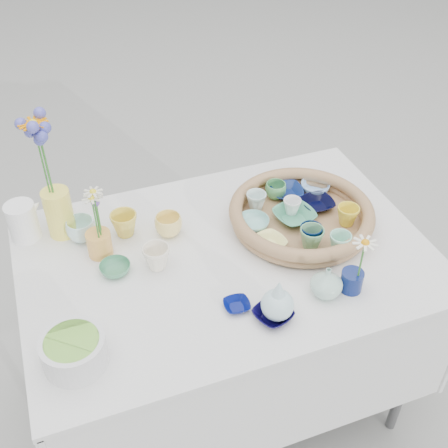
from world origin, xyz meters
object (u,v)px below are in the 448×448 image
object	(u,v)px
wicker_tray	(301,215)
tall_vase_yellow	(59,213)
display_table	(226,395)
bud_vase_seafoam	(327,282)

from	to	relation	value
wicker_tray	tall_vase_yellow	xyz separation A→B (m)	(-0.74, 0.23, 0.04)
display_table	tall_vase_yellow	bearing A→B (deg)	148.74
tall_vase_yellow	display_table	bearing A→B (deg)	-31.26
wicker_tray	bud_vase_seafoam	bearing A→B (deg)	-103.32
bud_vase_seafoam	wicker_tray	bearing A→B (deg)	76.68
wicker_tray	bud_vase_seafoam	world-z (taller)	bud_vase_seafoam
bud_vase_seafoam	tall_vase_yellow	bearing A→B (deg)	141.17
display_table	bud_vase_seafoam	size ratio (longest dim) A/B	12.99
display_table	bud_vase_seafoam	distance (m)	0.88
bud_vase_seafoam	tall_vase_yellow	xyz separation A→B (m)	(-0.67, 0.54, 0.03)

